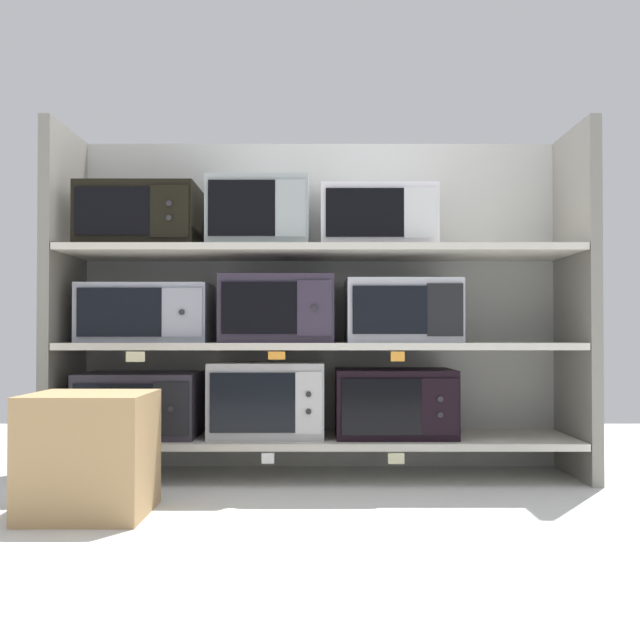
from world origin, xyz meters
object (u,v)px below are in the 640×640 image
object	(u,v)px
microwave_1	(267,399)
microwave_7	(260,215)
microwave_2	(394,403)
microwave_0	(141,404)
microwave_4	(278,309)
microwave_5	(401,311)
microwave_3	(147,313)
microwave_6	(141,218)
shipping_carton	(90,454)
microwave_8	(377,219)

from	to	relation	value
microwave_1	microwave_7	xyz separation A→B (m)	(-0.04, 0.00, 0.82)
microwave_2	microwave_7	xyz separation A→B (m)	(-0.60, 0.00, 0.84)
microwave_1	microwave_0	bearing A→B (deg)	179.98
microwave_0	microwave_7	xyz separation A→B (m)	(0.53, -0.00, 0.85)
microwave_4	microwave_5	xyz separation A→B (m)	(0.55, 0.00, -0.01)
microwave_4	microwave_5	distance (m)	0.55
microwave_5	microwave_3	bearing A→B (deg)	-179.98
microwave_7	microwave_4	bearing A→B (deg)	0.09
microwave_3	microwave_7	size ratio (longest dim) A/B	1.29
microwave_2	microwave_6	size ratio (longest dim) A/B	1.02
microwave_1	microwave_7	distance (m)	0.82
microwave_1	shipping_carton	bearing A→B (deg)	-128.88
microwave_6	microwave_8	distance (m)	1.06
microwave_2	microwave_4	size ratio (longest dim) A/B	1.06
microwave_6	microwave_2	bearing A→B (deg)	-0.01
microwave_0	microwave_4	bearing A→B (deg)	0.00
microwave_0	microwave_4	distance (m)	0.74
microwave_4	microwave_5	bearing A→B (deg)	0.01
microwave_3	microwave_4	xyz separation A→B (m)	(0.59, 0.00, 0.02)
microwave_0	microwave_2	bearing A→B (deg)	-0.01
microwave_8	shipping_carton	bearing A→B (deg)	-146.18
microwave_2	microwave_4	world-z (taller)	microwave_4
microwave_1	microwave_4	bearing A→B (deg)	0.20
microwave_0	shipping_carton	bearing A→B (deg)	-90.93
microwave_0	microwave_6	xyz separation A→B (m)	(-0.00, 0.00, 0.83)
microwave_4	microwave_8	world-z (taller)	microwave_8
microwave_2	microwave_8	distance (m)	0.82
microwave_6	microwave_1	bearing A→B (deg)	-0.02
microwave_1	microwave_7	size ratio (longest dim) A/B	1.15
microwave_5	microwave_1	bearing A→B (deg)	-179.98
microwave_2	microwave_1	bearing A→B (deg)	180.00
microwave_2	microwave_5	bearing A→B (deg)	0.50
microwave_8	microwave_2	bearing A→B (deg)	-0.09
microwave_1	microwave_8	xyz separation A→B (m)	(0.49, 0.00, 0.81)
microwave_4	microwave_8	bearing A→B (deg)	-0.01
microwave_4	shipping_carton	bearing A→B (deg)	-131.10
microwave_1	microwave_2	world-z (taller)	microwave_1
shipping_carton	microwave_4	bearing A→B (deg)	48.90
microwave_2	microwave_7	distance (m)	1.03
microwave_3	microwave_8	distance (m)	1.11
microwave_5	microwave_0	bearing A→B (deg)	-180.00
microwave_2	microwave_5	size ratio (longest dim) A/B	1.05
microwave_8	microwave_7	bearing A→B (deg)	-180.00
microwave_2	microwave_6	xyz separation A→B (m)	(-1.13, 0.00, 0.83)
microwave_8	microwave_5	bearing A→B (deg)	0.09
microwave_7	shipping_carton	distance (m)	1.31
microwave_5	microwave_4	bearing A→B (deg)	-179.99
microwave_1	microwave_4	distance (m)	0.40
microwave_7	microwave_5	bearing A→B (deg)	0.02
microwave_6	microwave_8	size ratio (longest dim) A/B	1.02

